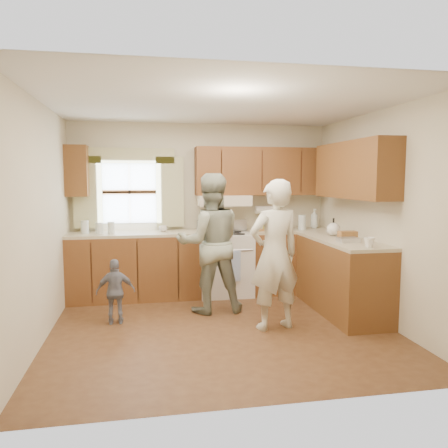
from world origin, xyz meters
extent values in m
plane|color=#482A16|center=(0.00, 0.00, 0.00)|extent=(3.80, 3.80, 0.00)
plane|color=white|center=(0.00, 0.00, 2.50)|extent=(3.80, 3.80, 0.00)
plane|color=beige|center=(0.00, 1.75, 1.25)|extent=(3.80, 0.00, 3.80)
plane|color=beige|center=(0.00, -1.75, 1.25)|extent=(3.80, 0.00, 3.80)
plane|color=beige|center=(-1.90, 0.00, 1.25)|extent=(0.00, 3.50, 3.50)
plane|color=beige|center=(1.90, 0.00, 1.25)|extent=(0.00, 3.50, 3.50)
cube|color=#4A230F|center=(-0.99, 1.45, 0.45)|extent=(1.82, 0.60, 0.90)
cube|color=#4A230F|center=(1.29, 1.45, 0.45)|extent=(1.22, 0.60, 0.90)
cube|color=#44250F|center=(1.60, 0.32, 0.45)|extent=(0.60, 1.65, 0.90)
cube|color=#BBAD8C|center=(-0.99, 1.45, 0.92)|extent=(1.82, 0.60, 0.04)
cube|color=#BBAD8C|center=(1.29, 1.45, 0.92)|extent=(1.22, 0.60, 0.04)
cube|color=#BBAD8C|center=(1.60, 0.32, 0.92)|extent=(0.60, 1.65, 0.04)
cube|color=#4A230F|center=(0.90, 1.58, 1.80)|extent=(2.00, 0.33, 0.70)
cube|color=#44250F|center=(-1.75, 1.58, 1.80)|extent=(0.30, 0.33, 0.70)
cube|color=#44250F|center=(1.73, 0.32, 1.80)|extent=(0.33, 1.65, 0.70)
cube|color=beige|center=(0.30, 1.52, 1.38)|extent=(0.76, 0.45, 0.15)
cube|color=silver|center=(-1.05, 1.73, 1.50)|extent=(0.90, 0.03, 0.90)
cube|color=#FDD14A|center=(-1.63, 1.68, 1.50)|extent=(0.40, 0.05, 1.02)
cube|color=#FDD14A|center=(-0.47, 1.68, 1.50)|extent=(0.40, 0.05, 1.02)
cube|color=#FDD14A|center=(-1.05, 1.68, 2.02)|extent=(1.30, 0.05, 0.22)
cylinder|color=white|center=(0.95, 1.65, 1.22)|extent=(0.27, 0.12, 0.12)
imported|color=silver|center=(-0.58, 1.47, 0.98)|extent=(0.12, 0.12, 0.09)
imported|color=silver|center=(1.70, 1.51, 1.09)|extent=(0.14, 0.14, 0.29)
imported|color=silver|center=(1.09, 1.24, 0.97)|extent=(0.27, 0.27, 0.05)
imported|color=silver|center=(1.59, -0.36, 1.00)|extent=(0.14, 0.14, 0.11)
cylinder|color=silver|center=(-1.65, 1.45, 1.03)|extent=(0.10, 0.10, 0.18)
cylinder|color=silver|center=(-1.46, 1.42, 1.02)|extent=(0.10, 0.10, 0.15)
cube|color=olive|center=(0.80, 1.33, 0.95)|extent=(0.23, 0.17, 0.02)
cube|color=yellow|center=(0.97, 1.39, 0.99)|extent=(0.18, 0.12, 0.10)
cylinder|color=silver|center=(1.25, 1.39, 1.05)|extent=(0.13, 0.13, 0.23)
cylinder|color=silver|center=(1.45, 1.36, 1.05)|extent=(0.11, 0.11, 0.22)
sphere|color=silver|center=(1.61, 0.62, 1.03)|extent=(0.17, 0.17, 0.17)
cube|color=olive|center=(1.66, 0.30, 0.99)|extent=(0.22, 0.12, 0.10)
cube|color=silver|center=(1.55, 0.06, 0.97)|extent=(0.24, 0.17, 0.06)
cylinder|color=silver|center=(-1.30, 1.42, 1.02)|extent=(0.10, 0.10, 0.16)
cube|color=silver|center=(0.30, 1.43, 0.45)|extent=(0.76, 0.64, 0.90)
cube|color=#B7B7BC|center=(0.30, 1.69, 0.99)|extent=(0.76, 0.10, 0.16)
cylinder|color=#B7B7BC|center=(0.30, 1.11, 0.70)|extent=(0.68, 0.03, 0.03)
cube|color=#547DC6|center=(0.35, 1.09, 0.48)|extent=(0.22, 0.02, 0.42)
cylinder|color=black|center=(0.12, 1.55, 0.91)|extent=(0.18, 0.18, 0.01)
cylinder|color=black|center=(0.48, 1.55, 0.91)|extent=(0.18, 0.18, 0.01)
cylinder|color=black|center=(0.12, 1.30, 0.91)|extent=(0.18, 0.18, 0.01)
cylinder|color=black|center=(0.48, 1.30, 0.91)|extent=(0.18, 0.18, 0.01)
imported|color=beige|center=(0.58, -0.11, 0.85)|extent=(0.69, 0.53, 1.69)
imported|color=#233825|center=(-0.03, 0.66, 0.88)|extent=(0.88, 0.70, 1.76)
imported|color=slate|center=(-1.19, 0.38, 0.38)|extent=(0.45, 0.20, 0.77)
camera|label=1|loc=(-0.85, -4.75, 1.71)|focal=35.00mm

